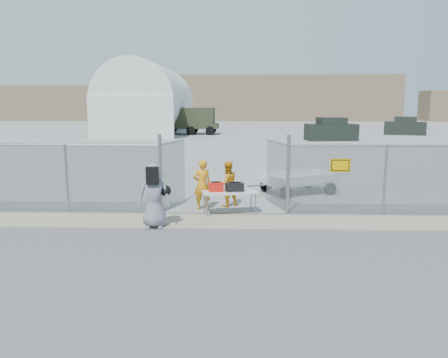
{
  "coord_description": "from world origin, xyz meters",
  "views": [
    {
      "loc": [
        0.43,
        -11.48,
        3.43
      ],
      "look_at": [
        0.0,
        2.0,
        1.1
      ],
      "focal_mm": 35.0,
      "sensor_mm": 36.0,
      "label": 1
    }
  ],
  "objects_px": {
    "security_worker_left": "(202,185)",
    "security_worker_right": "(227,184)",
    "visitor": "(154,196)",
    "utility_trailer": "(298,182)",
    "folding_table": "(230,203)"
  },
  "relations": [
    {
      "from": "security_worker_left",
      "to": "security_worker_right",
      "type": "bearing_deg",
      "value": -169.69
    },
    {
      "from": "security_worker_left",
      "to": "security_worker_right",
      "type": "xyz_separation_m",
      "value": [
        0.81,
        0.44,
        -0.06
      ]
    },
    {
      "from": "security_worker_right",
      "to": "utility_trailer",
      "type": "height_order",
      "value": "security_worker_right"
    },
    {
      "from": "folding_table",
      "to": "utility_trailer",
      "type": "bearing_deg",
      "value": 40.21
    },
    {
      "from": "folding_table",
      "to": "utility_trailer",
      "type": "height_order",
      "value": "utility_trailer"
    },
    {
      "from": "security_worker_left",
      "to": "visitor",
      "type": "xyz_separation_m",
      "value": [
        -1.16,
        -2.18,
        0.08
      ]
    },
    {
      "from": "security_worker_right",
      "to": "folding_table",
      "type": "bearing_deg",
      "value": 67.4
    },
    {
      "from": "security_worker_right",
      "to": "visitor",
      "type": "xyz_separation_m",
      "value": [
        -1.97,
        -2.62,
        0.14
      ]
    },
    {
      "from": "security_worker_left",
      "to": "utility_trailer",
      "type": "bearing_deg",
      "value": -160.25
    },
    {
      "from": "folding_table",
      "to": "visitor",
      "type": "xyz_separation_m",
      "value": [
        -2.08,
        -1.56,
        0.55
      ]
    },
    {
      "from": "folding_table",
      "to": "security_worker_left",
      "type": "bearing_deg",
      "value": 133.95
    },
    {
      "from": "security_worker_right",
      "to": "visitor",
      "type": "height_order",
      "value": "visitor"
    },
    {
      "from": "visitor",
      "to": "utility_trailer",
      "type": "relative_size",
      "value": 0.51
    },
    {
      "from": "visitor",
      "to": "utility_trailer",
      "type": "xyz_separation_m",
      "value": [
        4.64,
        4.87,
        -0.48
      ]
    },
    {
      "from": "visitor",
      "to": "utility_trailer",
      "type": "height_order",
      "value": "visitor"
    }
  ]
}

